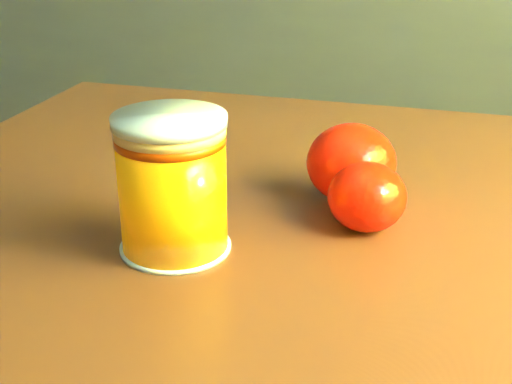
% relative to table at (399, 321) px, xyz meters
% --- Properties ---
extents(kitchen_counter, '(3.15, 0.60, 0.90)m').
position_rel_table_xyz_m(kitchen_counter, '(-0.88, 1.32, -0.16)').
color(kitchen_counter, '#4B4B50').
rests_on(kitchen_counter, ground).
extents(table, '(0.98, 0.72, 0.70)m').
position_rel_table_xyz_m(table, '(0.00, 0.00, 0.00)').
color(table, brown).
rests_on(table, ground).
extents(juice_glass, '(0.08, 0.08, 0.10)m').
position_rel_table_xyz_m(juice_glass, '(-0.16, -0.10, 0.14)').
color(juice_glass, orange).
rests_on(juice_glass, table).
extents(orange_front, '(0.08, 0.08, 0.07)m').
position_rel_table_xyz_m(orange_front, '(-0.06, 0.03, 0.12)').
color(orange_front, '#FF1A05').
rests_on(orange_front, table).
extents(orange_back, '(0.07, 0.07, 0.05)m').
position_rel_table_xyz_m(orange_back, '(-0.03, -0.02, 0.12)').
color(orange_back, '#FF1A05').
rests_on(orange_back, table).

